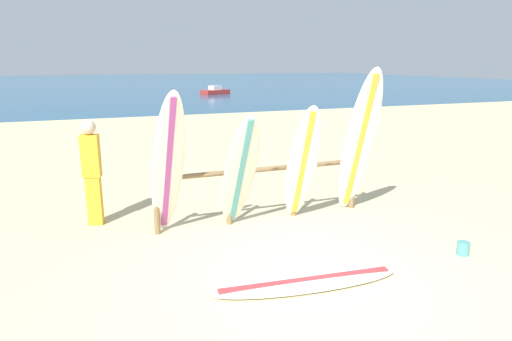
{
  "coord_description": "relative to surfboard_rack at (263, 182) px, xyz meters",
  "views": [
    {
      "loc": [
        -2.4,
        -4.17,
        2.56
      ],
      "look_at": [
        0.26,
        2.65,
        0.78
      ],
      "focal_mm": 31.18,
      "sensor_mm": 36.0,
      "label": 1
    }
  ],
  "objects": [
    {
      "name": "surfboard_lying_on_sand",
      "position": [
        -0.36,
        -2.27,
        -0.62
      ],
      "size": [
        2.36,
        0.75,
        0.08
      ],
      "color": "white",
      "rests_on": "ground"
    },
    {
      "name": "beachgoer_standing",
      "position": [
        -2.6,
        0.78,
        0.28
      ],
      "size": [
        0.31,
        0.24,
        1.7
      ],
      "color": "gold",
      "rests_on": "ground"
    },
    {
      "name": "sand_bucket",
      "position": [
        2.03,
        -2.29,
        -0.56
      ],
      "size": [
        0.17,
        0.17,
        0.18
      ],
      "primitive_type": "cylinder",
      "color": "teal",
      "rests_on": "ground"
    },
    {
      "name": "ground_plane",
      "position": [
        -0.26,
        -2.35,
        -0.65
      ],
      "size": [
        120.0,
        120.0,
        0.0
      ],
      "primitive_type": "plane",
      "color": "beige"
    },
    {
      "name": "surfboard_leaning_center_left",
      "position": [
        0.52,
        -0.4,
        0.33
      ],
      "size": [
        0.62,
        0.96,
        1.97
      ],
      "color": "white",
      "rests_on": "ground"
    },
    {
      "name": "ocean_water",
      "position": [
        -0.26,
        55.65,
        -0.65
      ],
      "size": [
        120.0,
        80.0,
        0.01
      ],
      "primitive_type": "cube",
      "color": "#1E5984",
      "rests_on": "ground"
    },
    {
      "name": "surfboard_leaning_center",
      "position": [
        1.57,
        -0.38,
        0.6
      ],
      "size": [
        0.65,
        0.99,
        2.51
      ],
      "color": "white",
      "rests_on": "ground"
    },
    {
      "name": "small_boat_offshore",
      "position": [
        7.75,
        29.59,
        -0.4
      ],
      "size": [
        2.67,
        2.0,
        0.71
      ],
      "color": "#B22D28",
      "rests_on": "ocean_water"
    },
    {
      "name": "surfboard_leaning_far_left",
      "position": [
        -1.58,
        -0.28,
        0.46
      ],
      "size": [
        0.56,
        1.01,
        2.24
      ],
      "color": "white",
      "rests_on": "ground"
    },
    {
      "name": "surfboard_rack",
      "position": [
        0.0,
        0.0,
        0.0
      ],
      "size": [
        3.58,
        0.09,
        1.02
      ],
      "color": "olive",
      "rests_on": "ground"
    },
    {
      "name": "surfboard_leaning_left",
      "position": [
        -0.51,
        -0.34,
        0.29
      ],
      "size": [
        0.6,
        0.92,
        1.88
      ],
      "color": "silver",
      "rests_on": "ground"
    }
  ]
}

